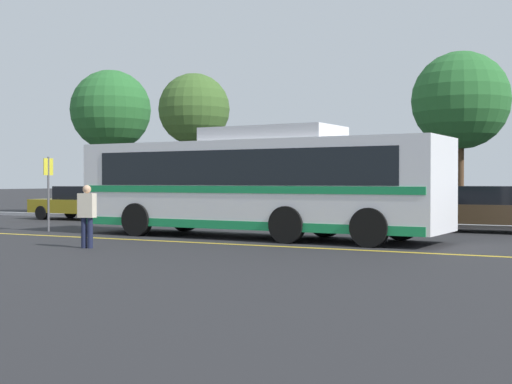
{
  "coord_description": "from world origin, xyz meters",
  "views": [
    {
      "loc": [
        10.61,
        -18.84,
        1.65
      ],
      "look_at": [
        1.04,
        -0.31,
        1.34
      ],
      "focal_mm": 50.0,
      "sensor_mm": 36.0,
      "label": 1
    }
  ],
  "objects_px": {
    "pedestrian_0": "(87,213)",
    "tree_3": "(461,101)",
    "tree_1": "(194,110)",
    "parked_car_0": "(80,203)",
    "parked_car_2": "(319,207)",
    "parked_car_3": "(486,209)",
    "bus_stop_sign": "(48,184)",
    "tree_2": "(111,110)",
    "transit_bus": "(257,183)",
    "parked_car_1": "(177,203)"
  },
  "relations": [
    {
      "from": "parked_car_3",
      "to": "bus_stop_sign",
      "type": "xyz_separation_m",
      "value": [
        -12.87,
        -6.37,
        0.81
      ]
    },
    {
      "from": "transit_bus",
      "to": "pedestrian_0",
      "type": "distance_m",
      "value": 5.35
    },
    {
      "from": "parked_car_0",
      "to": "parked_car_3",
      "type": "relative_size",
      "value": 0.94
    },
    {
      "from": "parked_car_2",
      "to": "pedestrian_0",
      "type": "xyz_separation_m",
      "value": [
        -1.9,
        -10.48,
        0.15
      ]
    },
    {
      "from": "transit_bus",
      "to": "bus_stop_sign",
      "type": "relative_size",
      "value": 4.66
    },
    {
      "from": "parked_car_1",
      "to": "tree_1",
      "type": "distance_m",
      "value": 5.65
    },
    {
      "from": "pedestrian_0",
      "to": "tree_3",
      "type": "bearing_deg",
      "value": -119.01
    },
    {
      "from": "parked_car_0",
      "to": "parked_car_2",
      "type": "bearing_deg",
      "value": -86.87
    },
    {
      "from": "transit_bus",
      "to": "tree_2",
      "type": "relative_size",
      "value": 1.59
    },
    {
      "from": "parked_car_0",
      "to": "bus_stop_sign",
      "type": "height_order",
      "value": "bus_stop_sign"
    },
    {
      "from": "parked_car_3",
      "to": "tree_2",
      "type": "xyz_separation_m",
      "value": [
        -18.88,
        4.32,
        4.47
      ]
    },
    {
      "from": "bus_stop_sign",
      "to": "parked_car_3",
      "type": "bearing_deg",
      "value": -61.08
    },
    {
      "from": "parked_car_2",
      "to": "bus_stop_sign",
      "type": "height_order",
      "value": "bus_stop_sign"
    },
    {
      "from": "transit_bus",
      "to": "parked_car_2",
      "type": "xyz_separation_m",
      "value": [
        -0.36,
        5.68,
        -0.89
      ]
    },
    {
      "from": "parked_car_0",
      "to": "tree_3",
      "type": "bearing_deg",
      "value": -65.77
    },
    {
      "from": "parked_car_0",
      "to": "tree_3",
      "type": "distance_m",
      "value": 16.72
    },
    {
      "from": "tree_1",
      "to": "parked_car_1",
      "type": "bearing_deg",
      "value": -68.4
    },
    {
      "from": "tree_1",
      "to": "parked_car_0",
      "type": "bearing_deg",
      "value": -131.51
    },
    {
      "from": "parked_car_3",
      "to": "tree_3",
      "type": "height_order",
      "value": "tree_3"
    },
    {
      "from": "parked_car_0",
      "to": "bus_stop_sign",
      "type": "bearing_deg",
      "value": -145.44
    },
    {
      "from": "transit_bus",
      "to": "parked_car_3",
      "type": "bearing_deg",
      "value": -42.47
    },
    {
      "from": "parked_car_3",
      "to": "tree_2",
      "type": "height_order",
      "value": "tree_2"
    },
    {
      "from": "bus_stop_sign",
      "to": "tree_1",
      "type": "relative_size",
      "value": 0.37
    },
    {
      "from": "parked_car_1",
      "to": "pedestrian_0",
      "type": "height_order",
      "value": "pedestrian_0"
    },
    {
      "from": "parked_car_1",
      "to": "parked_car_2",
      "type": "height_order",
      "value": "parked_car_1"
    },
    {
      "from": "transit_bus",
      "to": "parked_car_3",
      "type": "relative_size",
      "value": 2.47
    },
    {
      "from": "parked_car_2",
      "to": "parked_car_3",
      "type": "relative_size",
      "value": 0.87
    },
    {
      "from": "parked_car_2",
      "to": "tree_1",
      "type": "height_order",
      "value": "tree_1"
    },
    {
      "from": "transit_bus",
      "to": "bus_stop_sign",
      "type": "xyz_separation_m",
      "value": [
        -7.31,
        -0.82,
        -0.06
      ]
    },
    {
      "from": "transit_bus",
      "to": "parked_car_1",
      "type": "distance_m",
      "value": 8.67
    },
    {
      "from": "parked_car_2",
      "to": "tree_3",
      "type": "xyz_separation_m",
      "value": [
        3.9,
        5.95,
        4.28
      ]
    },
    {
      "from": "parked_car_1",
      "to": "parked_car_2",
      "type": "distance_m",
      "value": 6.18
    },
    {
      "from": "tree_3",
      "to": "parked_car_0",
      "type": "bearing_deg",
      "value": -157.03
    },
    {
      "from": "parked_car_1",
      "to": "tree_2",
      "type": "xyz_separation_m",
      "value": [
        -6.77,
        4.25,
        4.44
      ]
    },
    {
      "from": "tree_3",
      "to": "tree_1",
      "type": "bearing_deg",
      "value": -167.87
    },
    {
      "from": "tree_2",
      "to": "tree_1",
      "type": "bearing_deg",
      "value": -7.51
    },
    {
      "from": "parked_car_0",
      "to": "tree_1",
      "type": "height_order",
      "value": "tree_1"
    },
    {
      "from": "parked_car_0",
      "to": "transit_bus",
      "type": "bearing_deg",
      "value": -113.87
    },
    {
      "from": "tree_1",
      "to": "tree_3",
      "type": "xyz_separation_m",
      "value": [
        11.48,
        2.47,
        0.07
      ]
    },
    {
      "from": "parked_car_2",
      "to": "parked_car_3",
      "type": "distance_m",
      "value": 5.92
    },
    {
      "from": "parked_car_1",
      "to": "parked_car_3",
      "type": "bearing_deg",
      "value": 93.52
    },
    {
      "from": "tree_1",
      "to": "tree_3",
      "type": "height_order",
      "value": "tree_3"
    },
    {
      "from": "parked_car_2",
      "to": "pedestrian_0",
      "type": "distance_m",
      "value": 10.65
    },
    {
      "from": "tree_3",
      "to": "pedestrian_0",
      "type": "bearing_deg",
      "value": -109.43
    },
    {
      "from": "pedestrian_0",
      "to": "tree_2",
      "type": "height_order",
      "value": "tree_2"
    },
    {
      "from": "parked_car_3",
      "to": "tree_3",
      "type": "bearing_deg",
      "value": 18.86
    },
    {
      "from": "parked_car_0",
      "to": "tree_2",
      "type": "bearing_deg",
      "value": 24.72
    },
    {
      "from": "transit_bus",
      "to": "parked_car_0",
      "type": "bearing_deg",
      "value": 67.48
    },
    {
      "from": "pedestrian_0",
      "to": "tree_2",
      "type": "relative_size",
      "value": 0.22
    },
    {
      "from": "transit_bus",
      "to": "tree_3",
      "type": "bearing_deg",
      "value": -14.32
    }
  ]
}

